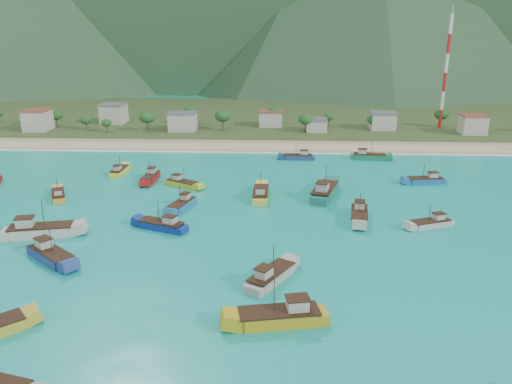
{
  "coord_description": "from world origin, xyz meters",
  "views": [
    {
      "loc": [
        2.59,
        -88.9,
        37.4
      ],
      "look_at": [
        -2.48,
        18.0,
        3.0
      ],
      "focal_mm": 35.0,
      "sensor_mm": 36.0,
      "label": 1
    }
  ],
  "objects_px": {
    "boat_2": "(120,171)",
    "boat_3": "(51,256)",
    "boat_19": "(182,205)",
    "boat_28": "(162,226)",
    "boat_29": "(298,157)",
    "boat_24": "(369,157)",
    "boat_5": "(58,196)",
    "boat_1": "(40,231)",
    "boat_26": "(151,178)",
    "boat_4": "(431,224)",
    "boat_6": "(426,181)",
    "boat_22": "(324,192)",
    "boat_23": "(182,184)",
    "radio_tower": "(446,73)",
    "boat_11": "(359,215)",
    "boat_9": "(261,195)",
    "boat_7": "(281,317)",
    "boat_15": "(271,277)"
  },
  "relations": [
    {
      "from": "boat_5",
      "to": "boat_7",
      "type": "height_order",
      "value": "boat_7"
    },
    {
      "from": "radio_tower",
      "to": "boat_19",
      "type": "bearing_deg",
      "value": -132.15
    },
    {
      "from": "boat_5",
      "to": "boat_19",
      "type": "height_order",
      "value": "boat_19"
    },
    {
      "from": "boat_3",
      "to": "boat_29",
      "type": "relative_size",
      "value": 1.12
    },
    {
      "from": "boat_2",
      "to": "boat_3",
      "type": "relative_size",
      "value": 0.87
    },
    {
      "from": "boat_4",
      "to": "boat_22",
      "type": "height_order",
      "value": "boat_22"
    },
    {
      "from": "boat_28",
      "to": "boat_29",
      "type": "bearing_deg",
      "value": -4.87
    },
    {
      "from": "boat_11",
      "to": "boat_22",
      "type": "distance_m",
      "value": 15.89
    },
    {
      "from": "boat_24",
      "to": "boat_26",
      "type": "xyz_separation_m",
      "value": [
        -61.39,
        -25.99,
        -0.06
      ]
    },
    {
      "from": "boat_5",
      "to": "boat_26",
      "type": "distance_m",
      "value": 23.93
    },
    {
      "from": "boat_5",
      "to": "boat_15",
      "type": "bearing_deg",
      "value": -62.74
    },
    {
      "from": "boat_23",
      "to": "boat_26",
      "type": "height_order",
      "value": "boat_26"
    },
    {
      "from": "boat_5",
      "to": "boat_9",
      "type": "xyz_separation_m",
      "value": [
        47.68,
        2.38,
        0.24
      ]
    },
    {
      "from": "boat_7",
      "to": "boat_3",
      "type": "bearing_deg",
      "value": 55.13
    },
    {
      "from": "boat_5",
      "to": "boat_7",
      "type": "relative_size",
      "value": 0.76
    },
    {
      "from": "radio_tower",
      "to": "boat_6",
      "type": "distance_m",
      "value": 78.44
    },
    {
      "from": "boat_29",
      "to": "boat_28",
      "type": "bearing_deg",
      "value": 154.7
    },
    {
      "from": "boat_5",
      "to": "boat_24",
      "type": "xyz_separation_m",
      "value": [
        79.44,
        41.7,
        0.16
      ]
    },
    {
      "from": "boat_2",
      "to": "boat_9",
      "type": "relative_size",
      "value": 0.82
    },
    {
      "from": "boat_4",
      "to": "boat_29",
      "type": "bearing_deg",
      "value": 2.8
    },
    {
      "from": "boat_26",
      "to": "boat_24",
      "type": "bearing_deg",
      "value": -156.7
    },
    {
      "from": "boat_1",
      "to": "boat_2",
      "type": "xyz_separation_m",
      "value": [
        1.58,
        44.66,
        -0.39
      ]
    },
    {
      "from": "boat_6",
      "to": "boat_22",
      "type": "distance_m",
      "value": 29.85
    },
    {
      "from": "boat_4",
      "to": "boat_6",
      "type": "distance_m",
      "value": 31.52
    },
    {
      "from": "boat_15",
      "to": "boat_23",
      "type": "distance_m",
      "value": 55.14
    },
    {
      "from": "boat_26",
      "to": "boat_5",
      "type": "bearing_deg",
      "value": 41.37
    },
    {
      "from": "boat_28",
      "to": "boat_26",
      "type": "bearing_deg",
      "value": 39.13
    },
    {
      "from": "boat_1",
      "to": "boat_9",
      "type": "distance_m",
      "value": 48.44
    },
    {
      "from": "boat_6",
      "to": "boat_23",
      "type": "xyz_separation_m",
      "value": [
        -62.6,
        -5.55,
        -0.03
      ]
    },
    {
      "from": "boat_9",
      "to": "boat_29",
      "type": "distance_m",
      "value": 39.58
    },
    {
      "from": "radio_tower",
      "to": "boat_6",
      "type": "height_order",
      "value": "radio_tower"
    },
    {
      "from": "boat_19",
      "to": "boat_28",
      "type": "height_order",
      "value": "boat_28"
    },
    {
      "from": "boat_3",
      "to": "boat_23",
      "type": "bearing_deg",
      "value": -158.85
    },
    {
      "from": "boat_19",
      "to": "boat_22",
      "type": "distance_m",
      "value": 33.75
    },
    {
      "from": "boat_7",
      "to": "boat_26",
      "type": "relative_size",
      "value": 1.24
    },
    {
      "from": "boat_5",
      "to": "boat_19",
      "type": "relative_size",
      "value": 0.95
    },
    {
      "from": "boat_7",
      "to": "boat_26",
      "type": "distance_m",
      "value": 74.74
    },
    {
      "from": "boat_7",
      "to": "boat_23",
      "type": "relative_size",
      "value": 1.31
    },
    {
      "from": "boat_11",
      "to": "boat_28",
      "type": "bearing_deg",
      "value": 19.15
    },
    {
      "from": "boat_24",
      "to": "boat_5",
      "type": "bearing_deg",
      "value": -56.28
    },
    {
      "from": "boat_29",
      "to": "boat_7",
      "type": "bearing_deg",
      "value": 177.53
    },
    {
      "from": "boat_22",
      "to": "boat_19",
      "type": "bearing_deg",
      "value": -147.01
    },
    {
      "from": "boat_3",
      "to": "boat_29",
      "type": "bearing_deg",
      "value": -172.02
    },
    {
      "from": "boat_22",
      "to": "boat_23",
      "type": "relative_size",
      "value": 1.5
    },
    {
      "from": "boat_28",
      "to": "boat_1",
      "type": "bearing_deg",
      "value": 122.75
    },
    {
      "from": "boat_5",
      "to": "boat_29",
      "type": "xyz_separation_m",
      "value": [
        57.8,
        40.65,
        0.04
      ]
    },
    {
      "from": "boat_5",
      "to": "boat_9",
      "type": "height_order",
      "value": "boat_9"
    },
    {
      "from": "boat_2",
      "to": "boat_3",
      "type": "distance_m",
      "value": 55.15
    },
    {
      "from": "boat_23",
      "to": "boat_28",
      "type": "relative_size",
      "value": 0.9
    },
    {
      "from": "boat_2",
      "to": "boat_28",
      "type": "bearing_deg",
      "value": -60.73
    }
  ]
}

